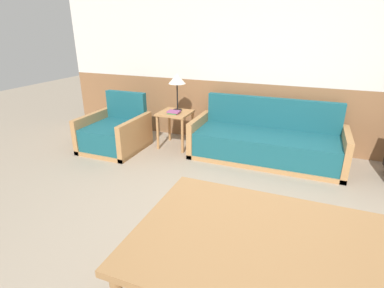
% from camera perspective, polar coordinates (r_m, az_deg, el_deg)
% --- Properties ---
extents(ground_plane, '(16.00, 16.00, 0.00)m').
position_cam_1_polar(ground_plane, '(2.66, 5.68, -20.17)').
color(ground_plane, gray).
extents(wall_back, '(7.20, 0.06, 2.70)m').
position_cam_1_polar(wall_back, '(4.61, 15.99, 15.47)').
color(wall_back, '#8E603D').
rests_on(wall_back, ground_plane).
extents(couch, '(2.07, 0.80, 0.82)m').
position_cam_1_polar(couch, '(4.33, 13.89, 0.20)').
color(couch, '#B27F4C').
rests_on(couch, ground_plane).
extents(armchair, '(0.84, 0.87, 0.82)m').
position_cam_1_polar(armchair, '(4.73, -14.44, 1.92)').
color(armchair, '#B27F4C').
rests_on(armchair, ground_plane).
extents(side_table, '(0.47, 0.47, 0.56)m').
position_cam_1_polar(side_table, '(4.61, -3.20, 4.80)').
color(side_table, '#B27F4C').
rests_on(side_table, ground_plane).
extents(table_lamp, '(0.26, 0.26, 0.56)m').
position_cam_1_polar(table_lamp, '(4.55, -2.88, 12.07)').
color(table_lamp, black).
rests_on(table_lamp, side_table).
extents(book_stack, '(0.18, 0.15, 0.04)m').
position_cam_1_polar(book_stack, '(4.50, -3.51, 6.09)').
color(book_stack, '#2D7F3D').
rests_on(book_stack, side_table).
extents(dining_table, '(1.65, 1.00, 0.72)m').
position_cam_1_polar(dining_table, '(1.73, 18.07, -19.85)').
color(dining_table, '#9E7042').
rests_on(dining_table, ground_plane).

